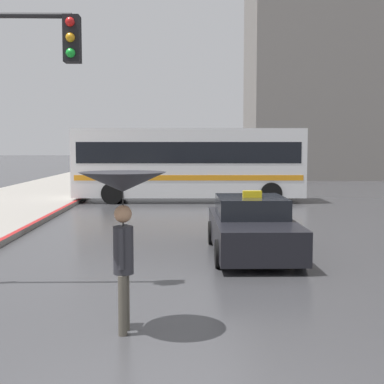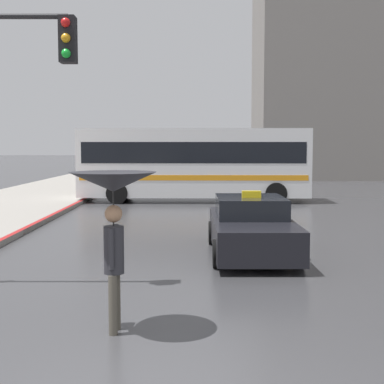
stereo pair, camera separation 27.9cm
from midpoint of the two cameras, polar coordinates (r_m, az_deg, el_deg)
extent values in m
cube|color=black|center=(12.72, 5.77, -4.32)|extent=(1.80, 4.45, 0.71)
cube|color=black|center=(12.86, 5.67, -1.55)|extent=(1.58, 2.00, 0.47)
cylinder|color=black|center=(11.56, 10.83, -6.43)|extent=(0.20, 0.60, 0.60)
cylinder|color=black|center=(11.33, 2.29, -6.58)|extent=(0.20, 0.60, 0.60)
cylinder|color=black|center=(14.22, 8.52, -4.27)|extent=(0.20, 0.60, 0.60)
cylinder|color=black|center=(14.04, 1.60, -4.34)|extent=(0.20, 0.60, 0.60)
cube|color=yellow|center=(12.60, 5.81, -0.23)|extent=(0.44, 0.16, 0.16)
cube|color=silver|center=(24.73, -0.67, 3.16)|extent=(10.48, 2.70, 3.08)
cube|color=black|center=(24.72, -0.67, 4.25)|extent=(9.95, 2.71, 0.94)
cube|color=orange|center=(24.76, -0.67, 1.70)|extent=(10.16, 2.72, 0.24)
cylinder|color=black|center=(26.22, 7.36, 0.32)|extent=(0.97, 0.30, 0.96)
cylinder|color=black|center=(23.85, 8.11, -0.14)|extent=(0.97, 0.30, 0.96)
cylinder|color=black|center=(26.26, -8.05, 0.32)|extent=(0.97, 0.30, 0.96)
cylinder|color=black|center=(23.89, -8.85, -0.14)|extent=(0.97, 0.30, 0.96)
cylinder|color=#4C473D|center=(7.43, -8.50, -11.90)|extent=(0.13, 0.13, 0.82)
cylinder|color=#4C473D|center=(7.64, -8.19, -11.43)|extent=(0.13, 0.13, 0.82)
cylinder|color=#28282D|center=(7.36, -8.42, -6.16)|extent=(0.29, 0.29, 0.65)
sphere|color=#997051|center=(7.28, -8.47, -2.33)|extent=(0.24, 0.24, 0.24)
cylinder|color=#28282D|center=(7.18, -8.68, -6.04)|extent=(0.07, 0.07, 0.55)
cylinder|color=#28282D|center=(7.52, -8.18, -5.53)|extent=(0.07, 0.07, 0.55)
cone|color=#232328|center=(7.24, -8.51, 1.07)|extent=(1.18, 1.18, 0.26)
cylinder|color=black|center=(7.27, -8.48, -1.69)|extent=(0.02, 0.02, 0.70)
cube|color=white|center=(7.78, -8.37, -10.82)|extent=(0.11, 0.19, 0.28)
cube|color=black|center=(9.89, -13.49, 15.56)|extent=(0.28, 0.28, 0.80)
sphere|color=red|center=(9.79, -13.73, 17.22)|extent=(0.16, 0.16, 0.16)
sphere|color=orange|center=(9.74, -13.69, 15.73)|extent=(0.16, 0.16, 0.16)
sphere|color=green|center=(9.69, -13.66, 14.22)|extent=(0.16, 0.16, 0.16)
camera|label=1|loc=(0.14, -90.59, -0.05)|focal=50.00mm
camera|label=2|loc=(0.14, 89.41, 0.05)|focal=50.00mm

